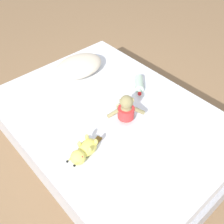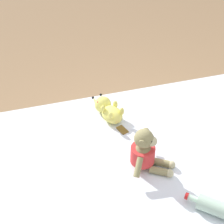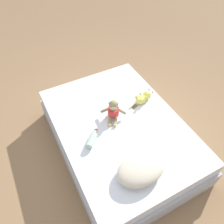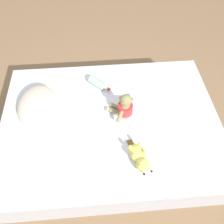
% 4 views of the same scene
% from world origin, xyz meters
% --- Properties ---
extents(ground_plane, '(16.00, 16.00, 0.00)m').
position_xyz_m(ground_plane, '(0.00, 0.00, 0.00)').
color(ground_plane, '#93704C').
extents(bed, '(1.33, 1.86, 0.43)m').
position_xyz_m(bed, '(0.00, 0.00, 0.21)').
color(bed, '#B2B2B7').
rests_on(bed, ground_plane).
extents(pillow, '(0.46, 0.32, 0.14)m').
position_xyz_m(pillow, '(0.12, 0.60, 0.50)').
color(pillow, beige).
rests_on(pillow, bed).
extents(plush_monkey, '(0.26, 0.25, 0.24)m').
position_xyz_m(plush_monkey, '(0.01, -0.12, 0.53)').
color(plush_monkey, '#8E8456').
rests_on(plush_monkey, bed).
extents(plush_yellow_creature, '(0.33, 0.16, 0.10)m').
position_xyz_m(plush_yellow_creature, '(-0.43, -0.18, 0.48)').
color(plush_yellow_creature, '#EAE066').
rests_on(plush_yellow_creature, bed).
extents(glass_bottle, '(0.19, 0.20, 0.07)m').
position_xyz_m(glass_bottle, '(0.37, 0.08, 0.47)').
color(glass_bottle, '#B2D1B7').
rests_on(glass_bottle, bed).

